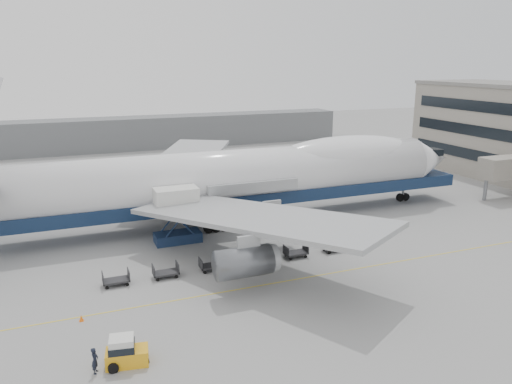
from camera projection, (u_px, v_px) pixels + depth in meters
name	position (u px, v px, depth m)	size (l,w,h in m)	color
ground	(275.00, 255.00, 50.67)	(260.00, 260.00, 0.00)	gray
apron_line	(301.00, 278.00, 45.28)	(60.00, 0.15, 0.01)	gold
hangar	(104.00, 135.00, 109.09)	(110.00, 8.00, 7.00)	slate
airliner	(240.00, 176.00, 60.25)	(67.00, 55.30, 19.98)	white
catering_truck	(177.00, 212.00, 53.55)	(4.97, 3.48, 6.09)	navy
baggage_tug	(125.00, 352.00, 32.27)	(2.90, 1.87, 1.97)	#EBA516
ground_worker	(95.00, 360.00, 31.40)	(0.64, 0.42, 1.74)	black
traffic_cone	(81.00, 318.00, 37.83)	(0.34, 0.34, 0.51)	#FF670D
dolly_0	(116.00, 280.00, 43.81)	(2.30, 1.35, 1.30)	#2D2D30
dolly_1	(166.00, 272.00, 45.38)	(2.30, 1.35, 1.30)	#2D2D30
dolly_2	(212.00, 265.00, 46.95)	(2.30, 1.35, 1.30)	#2D2D30
dolly_3	(255.00, 258.00, 48.51)	(2.30, 1.35, 1.30)	#2D2D30
dolly_4	(296.00, 252.00, 50.08)	(2.30, 1.35, 1.30)	#2D2D30
dolly_5	(334.00, 246.00, 51.65)	(2.30, 1.35, 1.30)	#2D2D30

